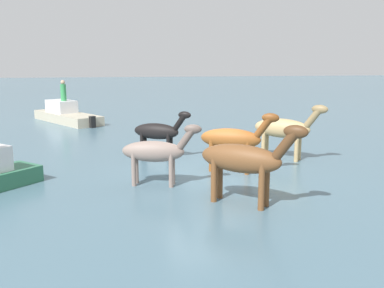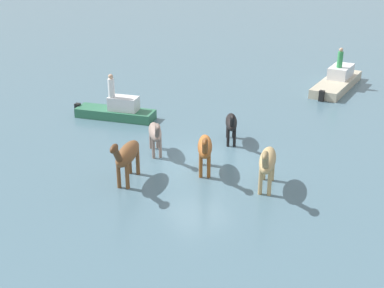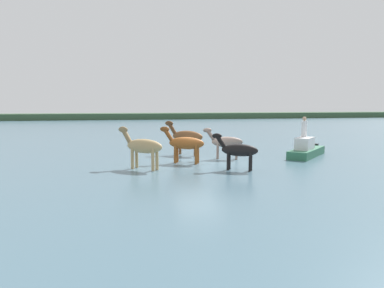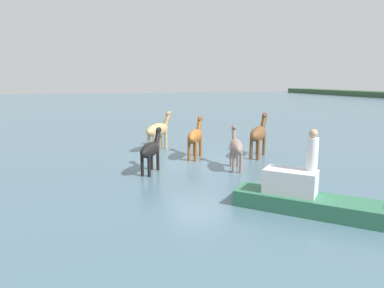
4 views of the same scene
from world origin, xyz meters
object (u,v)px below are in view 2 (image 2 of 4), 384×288
Objects in this scene: horse_mid_herd at (267,161)px; boat_motor_center at (337,82)px; horse_dark_mare at (205,148)px; person_boatman_standing at (111,87)px; horse_pinto_flank at (155,133)px; horse_lead at (127,155)px; horse_chestnut_trailing at (231,123)px; boat_dinghy_port at (117,112)px; person_helmsman_aft at (340,58)px.

horse_mid_herd is 14.32m from boat_motor_center.
person_boatman_standing is (7.47, 1.11, 0.66)m from horse_dark_mare.
horse_pinto_flank is 2.79m from horse_lead.
horse_pinto_flank is 5.38m from horse_mid_herd.
horse_chestnut_trailing is 6.48m from boat_dinghy_port.
horse_mid_herd is at bearing -165.94° from person_boatman_standing.
horse_lead is at bearing -82.46° from horse_mid_herd.
person_helmsman_aft reaches higher than person_boatman_standing.
boat_dinghy_port is (4.98, -0.10, -0.67)m from horse_pinto_flank.
horse_dark_mare is at bearing 174.99° from boat_motor_center.
horse_mid_herd is 1.86× the size of person_boatman_standing.
person_helmsman_aft is (4.28, -10.35, 0.82)m from horse_chestnut_trailing.
boat_dinghy_port is 3.09× the size of person_helmsman_aft.
boat_dinghy_port is at bearing -143.59° from horse_dark_mare.
horse_chestnut_trailing is 1.75× the size of person_boatman_standing.
horse_pinto_flank reaches higher than boat_motor_center.
horse_dark_mare is 7.62m from boat_dinghy_port.
person_helmsman_aft is (3.80, -13.87, 0.80)m from horse_pinto_flank.
person_helmsman_aft is at bearing 150.66° from horse_lead.
horse_pinto_flank is 0.61× the size of boat_dinghy_port.
boat_dinghy_port is 0.65× the size of boat_motor_center.
horse_dark_mare is 14.39m from person_helmsman_aft.
boat_dinghy_port is 3.09× the size of person_boatman_standing.
boat_motor_center is at bearing 123.13° from horse_pinto_flank.
horse_dark_mare is at bearing 116.23° from person_helmsman_aft.
horse_mid_herd is 10.09m from person_boatman_standing.
boat_dinghy_port is at bearing -117.51° from horse_chestnut_trailing.
horse_lead is 7.11m from person_boatman_standing.
horse_mid_herd is (-2.30, -1.33, 0.05)m from horse_dark_mare.
boat_motor_center is 4.77× the size of person_helmsman_aft.
person_boatman_standing is at bearing -141.79° from horse_dark_mare.
horse_dark_mare is at bearing 39.10° from horse_pinto_flank.
person_helmsman_aft is at bearing -94.58° from person_boatman_standing.
person_boatman_standing reaches higher than horse_mid_herd.
person_boatman_standing is at bearing -124.29° from horse_mid_herd.
boat_motor_center is at bearing 150.49° from horse_lead.
person_helmsman_aft is at bearing 145.97° from horse_dark_mare.
boat_motor_center is (-1.27, -13.67, 0.02)m from boat_dinghy_port.
boat_motor_center reaches higher than boat_dinghy_port.
person_boatman_standing is 14.05m from person_helmsman_aft.
person_helmsman_aft is (-1.12, -14.00, 0.05)m from person_boatman_standing.
horse_mid_herd is 0.39× the size of boat_motor_center.
horse_chestnut_trailing is at bearing -13.07° from boat_dinghy_port.
horse_mid_herd is (-4.85, -2.32, 0.14)m from horse_pinto_flank.
horse_dark_mare is (-2.55, -0.98, 0.09)m from horse_pinto_flank.
boat_motor_center is at bearing 39.59° from boat_dinghy_port.
person_boatman_standing is at bearing -115.51° from horse_chestnut_trailing.
horse_lead reaches higher than horse_chestnut_trailing.
horse_mid_herd is 0.60× the size of boat_dinghy_port.
person_boatman_standing is (-0.06, 0.23, 1.41)m from boat_dinghy_port.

